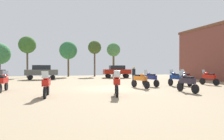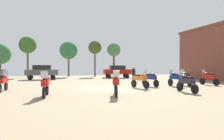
% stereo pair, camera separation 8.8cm
% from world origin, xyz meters
% --- Properties ---
extents(ground_plane, '(44.00, 52.00, 0.02)m').
position_xyz_m(ground_plane, '(0.00, 0.00, 0.01)').
color(ground_plane, gray).
extents(motorcycle_1, '(0.69, 2.11, 1.50)m').
position_xyz_m(motorcycle_1, '(7.19, -0.01, 0.75)').
color(motorcycle_1, black).
rests_on(motorcycle_1, ground).
extents(motorcycle_4, '(0.66, 2.12, 1.46)m').
position_xyz_m(motorcycle_4, '(9.98, 0.15, 0.74)').
color(motorcycle_4, black).
rests_on(motorcycle_4, ground).
extents(motorcycle_5, '(0.79, 2.11, 1.50)m').
position_xyz_m(motorcycle_5, '(-0.74, -3.92, 0.75)').
color(motorcycle_5, black).
rests_on(motorcycle_5, ground).
extents(motorcycle_6, '(0.79, 2.12, 1.45)m').
position_xyz_m(motorcycle_6, '(2.51, -0.41, 0.73)').
color(motorcycle_6, black).
rests_on(motorcycle_6, ground).
extents(motorcycle_7, '(0.62, 2.16, 1.47)m').
position_xyz_m(motorcycle_7, '(-4.74, -3.22, 0.74)').
color(motorcycle_7, black).
rests_on(motorcycle_7, ground).
extents(motorcycle_8, '(0.62, 2.13, 1.48)m').
position_xyz_m(motorcycle_8, '(6.02, -0.16, 0.75)').
color(motorcycle_8, black).
rests_on(motorcycle_8, ground).
extents(motorcycle_9, '(0.62, 2.18, 1.44)m').
position_xyz_m(motorcycle_9, '(-7.62, 0.15, 0.73)').
color(motorcycle_9, black).
rests_on(motorcycle_9, ground).
extents(motorcycle_10, '(0.62, 2.06, 1.44)m').
position_xyz_m(motorcycle_10, '(4.27, -3.94, 0.72)').
color(motorcycle_10, black).
rests_on(motorcycle_10, ground).
extents(motorcycle_11, '(0.72, 2.19, 1.47)m').
position_xyz_m(motorcycle_11, '(3.93, 0.56, 0.74)').
color(motorcycle_11, black).
rests_on(motorcycle_11, ground).
extents(car_2, '(4.48, 2.27, 2.00)m').
position_xyz_m(car_2, '(5.72, 14.89, 1.19)').
color(car_2, black).
rests_on(car_2, ground).
extents(car_3, '(4.35, 1.92, 2.00)m').
position_xyz_m(car_3, '(-5.65, 13.94, 1.19)').
color(car_3, black).
rests_on(car_3, ground).
extents(person_1, '(0.41, 0.41, 1.77)m').
position_xyz_m(person_1, '(3.47, 3.11, 1.06)').
color(person_1, '#232B4A').
rests_on(person_1, ground).
extents(tree_1, '(2.61, 2.61, 6.42)m').
position_xyz_m(tree_1, '(7.19, 21.24, 5.03)').
color(tree_1, brown).
rests_on(tree_1, ground).
extents(tree_2, '(3.50, 3.50, 5.69)m').
position_xyz_m(tree_2, '(-12.47, 21.42, 3.94)').
color(tree_2, '#4E3F2F').
rests_on(tree_2, ground).
extents(tree_3, '(3.23, 3.23, 6.42)m').
position_xyz_m(tree_3, '(-1.33, 21.76, 4.80)').
color(tree_3, brown).
rests_on(tree_3, ground).
extents(tree_4, '(2.46, 2.46, 6.66)m').
position_xyz_m(tree_4, '(3.41, 21.00, 5.37)').
color(tree_4, brown).
rests_on(tree_4, ground).
extents(tree_5, '(2.86, 2.86, 6.94)m').
position_xyz_m(tree_5, '(-8.19, 21.10, 5.47)').
color(tree_5, '#4F4336').
rests_on(tree_5, ground).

